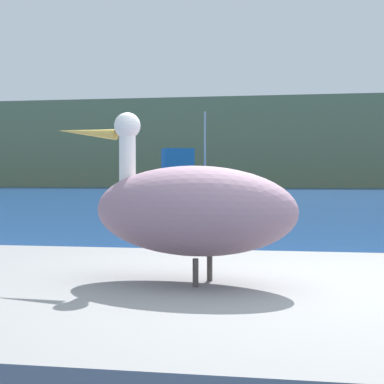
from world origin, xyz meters
TOP-DOWN VIEW (x-y plane):
  - hillside_backdrop at (0.00, 68.70)m, footprint 140.00×15.31m
  - pier_dock at (-0.88, -0.06)m, footprint 3.90×2.83m
  - pelican at (-0.89, -0.05)m, footprint 1.44×0.80m
  - fishing_boat_blue at (-7.40, 32.72)m, footprint 6.54×4.08m
  - mooring_buoy at (-2.41, 12.10)m, footprint 0.79×0.79m

SIDE VIEW (x-z plane):
  - pier_dock at x=-0.88m, z-range 0.00..0.72m
  - mooring_buoy at x=-2.41m, z-range 0.00..0.79m
  - fishing_boat_blue at x=-7.40m, z-range -1.62..3.61m
  - pelican at x=-0.89m, z-range 0.66..1.56m
  - hillside_backdrop at x=0.00m, z-range 0.00..9.84m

